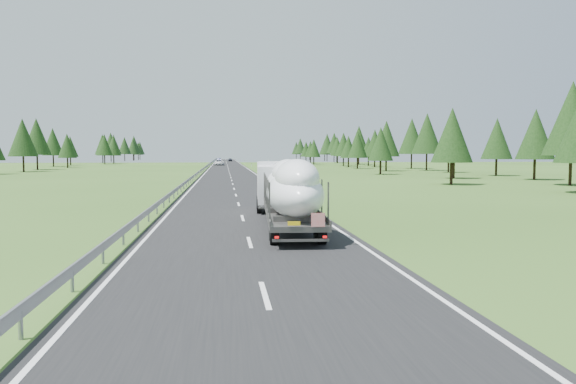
{
  "coord_description": "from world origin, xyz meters",
  "views": [
    {
      "loc": [
        -1.08,
        -23.96,
        3.88
      ],
      "look_at": [
        2.26,
        5.15,
        1.82
      ],
      "focal_mm": 35.0,
      "sensor_mm": 36.0,
      "label": 1
    }
  ],
  "objects": [
    {
      "name": "ground",
      "position": [
        0.0,
        0.0,
        0.0
      ],
      "size": [
        400.0,
        400.0,
        0.0
      ],
      "primitive_type": "plane",
      "color": "#2F501A",
      "rests_on": "ground"
    },
    {
      "name": "highway_sign",
      "position": [
        7.2,
        80.0,
        1.81
      ],
      "size": [
        0.08,
        0.9,
        2.6
      ],
      "color": "slate",
      "rests_on": "ground"
    },
    {
      "name": "distant_car_blue",
      "position": [
        -3.22,
        227.23,
        0.71
      ],
      "size": [
        1.83,
        4.42,
        1.42
      ],
      "primitive_type": "imported",
      "rotation": [
        0.0,
        0.0,
        0.07
      ],
      "color": "#171C41",
      "rests_on": "ground"
    },
    {
      "name": "road_surface",
      "position": [
        0.0,
        100.0,
        0.01
      ],
      "size": [
        10.0,
        400.0,
        0.02
      ],
      "primitive_type": "cube",
      "color": "black",
      "rests_on": "ground"
    },
    {
      "name": "distant_car_dark",
      "position": [
        1.78,
        224.99,
        0.71
      ],
      "size": [
        1.9,
        4.24,
        1.42
      ],
      "primitive_type": "imported",
      "rotation": [
        0.0,
        0.0,
        0.05
      ],
      "color": "black",
      "rests_on": "ground"
    },
    {
      "name": "distant_van",
      "position": [
        -2.39,
        147.84,
        0.86
      ],
      "size": [
        2.88,
        6.2,
        1.72
      ],
      "primitive_type": "imported",
      "rotation": [
        0.0,
        0.0,
        -0.0
      ],
      "color": "silver",
      "rests_on": "ground"
    },
    {
      "name": "marker_posts",
      "position": [
        6.5,
        155.0,
        0.54
      ],
      "size": [
        0.13,
        350.08,
        1.0
      ],
      "color": "silver",
      "rests_on": "ground"
    },
    {
      "name": "boat_truck",
      "position": [
        2.26,
        5.81,
        1.98
      ],
      "size": [
        3.13,
        17.65,
        3.6
      ],
      "color": "white",
      "rests_on": "ground"
    },
    {
      "name": "guardrail",
      "position": [
        -5.3,
        99.94,
        0.6
      ],
      "size": [
        0.1,
        400.0,
        0.76
      ],
      "color": "slate",
      "rests_on": "ground"
    },
    {
      "name": "tree_line_left",
      "position": [
        -44.79,
        130.82,
        6.97
      ],
      "size": [
        14.92,
        327.36,
        12.49
      ],
      "color": "black",
      "rests_on": "ground"
    },
    {
      "name": "tree_line_right",
      "position": [
        39.79,
        110.21,
        6.88
      ],
      "size": [
        25.67,
        327.52,
        12.56
      ],
      "color": "black",
      "rests_on": "ground"
    }
  ]
}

